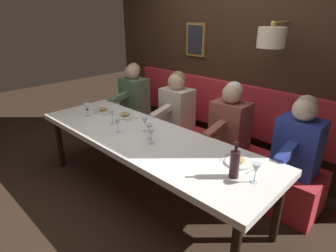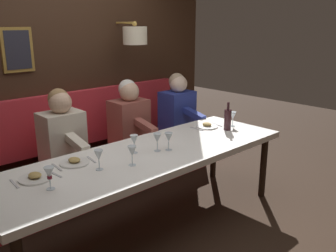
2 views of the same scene
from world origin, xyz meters
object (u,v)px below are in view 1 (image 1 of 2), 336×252
Objects in this scene: diner_near at (230,119)px; diner_middle at (177,103)px; wine_glass_4 at (256,169)px; wine_bottle at (235,164)px; wine_glass_2 at (151,133)px; wine_glass_5 at (149,129)px; diner_far at (134,91)px; wine_glass_1 at (87,107)px; diner_nearest at (299,139)px; wine_glass_3 at (118,122)px; wine_glass_0 at (145,121)px; dining_table at (146,141)px; wine_glass_6 at (112,114)px.

diner_middle is at bearing 90.00° from diner_near.
wine_bottle is (-0.05, 0.15, -0.00)m from wine_glass_4.
wine_glass_2 is 1.00× the size of wine_glass_5.
diner_far reaches higher than wine_bottle.
diner_far is at bearing 16.86° from wine_glass_1.
diner_middle is (0.00, 0.83, 0.00)m from diner_near.
diner_nearest and diner_middle have the same top height.
diner_middle is 1.02m from wine_glass_3.
diner_nearest is at bearing -0.00° from wine_glass_4.
wine_glass_0 is 0.55× the size of wine_bottle.
wine_glass_2 is at bearing -119.52° from wine_glass_0.
wine_glass_5 is at bearing 60.00° from wine_glass_2.
diner_middle is at bearing 90.00° from diner_nearest.
dining_table is 3.59× the size of diner_near.
diner_middle is 0.93m from wine_glass_6.
wine_glass_6 is (-0.03, 0.53, 0.18)m from dining_table.
wine_glass_6 is at bearing -81.52° from wine_glass_1.
wine_glass_1 is at bearing 148.53° from diner_middle.
wine_bottle reaches higher than wine_glass_4.
wine_bottle is at bearing -95.53° from wine_glass_0.
wine_glass_2 and wine_glass_3 have the same top height.
wine_glass_0 is at bearing 87.12° from wine_glass_4.
wine_glass_4 is 0.55× the size of wine_bottle.
dining_table is 17.33× the size of wine_glass_1.
wine_glass_1 is 1.00× the size of wine_glass_4.
wine_glass_5 is at bearing 157.47° from diner_near.
wine_glass_5 is (-0.03, 1.14, 0.00)m from wine_glass_4.
diner_near is 4.82× the size of wine_glass_2.
wine_glass_0 is at bearing -124.46° from diner_far.
wine_glass_4 is (-0.87, -1.59, 0.04)m from diner_middle.
diner_middle reaches higher than wine_glass_1.
wine_glass_5 reaches higher than dining_table.
wine_bottle is (-0.91, -2.33, 0.04)m from diner_far.
diner_middle is at bearing 22.60° from dining_table.
wine_glass_6 is 0.55× the size of wine_bottle.
dining_table is 1.00m from diner_near.
diner_near is 0.97m from wine_glass_0.
diner_middle is 4.82× the size of wine_glass_2.
wine_glass_5 is at bearing -72.81° from wine_glass_3.
wine_glass_6 is at bearing 93.28° from dining_table.
wine_glass_0 is (-0.80, -0.27, 0.04)m from diner_middle.
diner_near is 4.82× the size of wine_glass_1.
wine_glass_3 is at bearing 97.79° from wine_glass_2.
wine_glass_4 is at bearing -138.51° from diner_near.
wine_bottle is (-0.11, -1.17, -0.00)m from wine_glass_0.
wine_bottle is at bearing -88.19° from wine_glass_1.
wine_bottle is (0.06, -2.04, 0.00)m from wine_glass_1.
wine_glass_4 is (0.09, -1.05, 0.00)m from wine_glass_2.
diner_near is at bearing -90.00° from diner_far.
wine_glass_4 is at bearing -85.29° from wine_glass_2.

